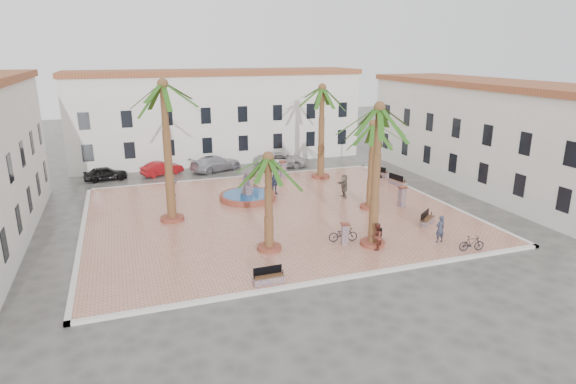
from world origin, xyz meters
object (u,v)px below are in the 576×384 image
palm_s (379,123)px  pedestrian_fountain_a (256,181)px  bench_s (269,279)px  cyclist_b (377,237)px  pedestrian_east (344,186)px  car_white (282,160)px  palm_nw (164,99)px  cyclist_a (440,229)px  pedestrian_fountain_b (274,183)px  fountain (248,195)px  car_silver (216,163)px  bollard_se (345,233)px  bicycle_b (472,243)px  car_red (162,168)px  car_black (106,174)px  bench_se (427,220)px  palm_ne (322,98)px  lamppost_e (380,145)px  lamppost_s (378,193)px  litter_bin (379,234)px  palm_sw (268,170)px  bicycle_a (343,234)px  bollard_n (283,169)px  palm_e (373,135)px  bollard_e (402,196)px  bench_e (397,182)px

palm_s → pedestrian_fountain_a: size_ratio=5.33×
bench_s → cyclist_b: 7.53m
pedestrian_east → car_white: pedestrian_east is taller
palm_s → cyclist_b: 6.61m
palm_nw → cyclist_a: bearing=-32.4°
pedestrian_fountain_b → fountain: bearing=-171.0°
car_silver → car_white: (6.66, -0.48, -0.04)m
bollard_se → bicycle_b: bearing=-26.7°
fountain → car_red: (-5.59, 10.74, 0.19)m
fountain → car_black: (-10.64, 10.35, 0.19)m
bench_se → cyclist_a: 3.26m
palm_ne → lamppost_e: bearing=-17.4°
car_black → car_red: 5.07m
lamppost_s → lamppost_e: lamppost_e is taller
litter_bin → car_black: bearing=127.2°
fountain → bollard_se: (3.18, -10.90, 0.39)m
palm_s → lamppost_s: size_ratio=1.97×
bench_s → pedestrian_east: pedestrian_east is taller
fountain → bench_se: bearing=-43.6°
lamppost_e → palm_sw: bearing=-138.8°
car_black → bollard_se: bearing=-153.8°
lamppost_s → car_silver: size_ratio=0.84×
cyclist_b → car_silver: bearing=-120.0°
fountain → bicycle_b: (9.78, -14.22, 0.15)m
bicycle_a → palm_sw: bearing=97.0°
palm_nw → cyclist_b: 16.04m
bollard_n → car_red: 11.66m
bollard_n → pedestrian_east: pedestrian_east is taller
palm_ne → bicycle_b: palm_ne is taller
palm_ne → bicycle_b: 19.83m
bicycle_a → pedestrian_east: (4.10, 8.41, 0.46)m
palm_nw → bollard_n: (10.98, 8.50, -7.50)m
fountain → palm_ne: bearing=28.1°
palm_ne → lamppost_s: 15.75m
bench_s → car_black: size_ratio=0.42×
bicycle_b → car_black: (-20.43, 24.57, 0.04)m
car_white → fountain: bearing=164.1°
bicycle_b → car_silver: car_silver is taller
palm_e → car_silver: (-8.41, 15.84, -4.90)m
bollard_e → pedestrian_fountain_a: bearing=139.6°
palm_e → pedestrian_east: 5.59m
pedestrian_fountain_b → car_silver: bearing=99.5°
palm_nw → bicycle_a: palm_nw is taller
palm_s → bicycle_a: palm_s is taller
palm_sw → bicycle_b: bearing=-20.4°
fountain → bench_e: fountain is taller
lamppost_e → bicycle_a: size_ratio=2.46×
fountain → palm_nw: 10.53m
lamppost_e → litter_bin: size_ratio=5.80×
palm_sw → bench_e: palm_sw is taller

